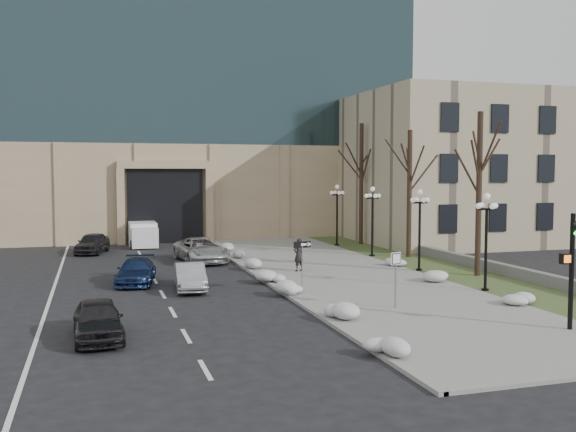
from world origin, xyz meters
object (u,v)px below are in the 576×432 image
at_px(car_e, 92,243).
at_px(one_way_sign, 305,250).
at_px(pedestrian, 299,255).
at_px(lamppost_b, 420,219).
at_px(box_truck, 142,234).
at_px(lamppost_c, 372,212).
at_px(car_b, 190,277).
at_px(keep_sign, 396,268).
at_px(lamppost_a, 486,229).
at_px(traffic_signal, 571,274).
at_px(car_a, 98,320).
at_px(car_d, 202,250).
at_px(lamppost_d, 337,207).
at_px(car_c, 136,271).

height_order(car_e, one_way_sign, one_way_sign).
relative_size(pedestrian, lamppost_b, 0.39).
relative_size(box_truck, lamppost_c, 1.22).
height_order(car_b, lamppost_b, lamppost_b).
distance_m(car_b, keep_sign, 10.41).
height_order(box_truck, lamppost_a, lamppost_a).
bearing_deg(keep_sign, lamppost_b, 40.80).
height_order(one_way_sign, lamppost_b, lamppost_b).
distance_m(car_e, box_truck, 5.40).
distance_m(traffic_signal, lamppost_c, 20.55).
xyz_separation_m(lamppost_b, lamppost_c, (0.00, 6.50, 0.00)).
relative_size(car_a, car_e, 0.94).
relative_size(car_a, lamppost_b, 0.85).
distance_m(pedestrian, lamppost_b, 7.22).
xyz_separation_m(car_e, one_way_sign, (9.68, -18.43, 1.32)).
relative_size(lamppost_b, lamppost_c, 1.00).
xyz_separation_m(car_b, lamppost_b, (13.39, 1.73, 2.42)).
bearing_deg(car_e, car_b, -59.21).
height_order(car_e, lamppost_c, lamppost_c).
bearing_deg(traffic_signal, car_b, 137.06).
bearing_deg(car_e, car_d, -29.28).
bearing_deg(car_a, one_way_sign, 29.54).
bearing_deg(pedestrian, lamppost_b, 143.47).
relative_size(car_a, one_way_sign, 1.62).
bearing_deg(lamppost_d, car_e, 176.01).
relative_size(car_d, one_way_sign, 2.23).
relative_size(traffic_signal, lamppost_d, 0.90).
distance_m(car_c, box_truck, 17.35).
bearing_deg(lamppost_a, car_d, 128.32).
xyz_separation_m(car_b, car_c, (-2.41, 2.60, -0.02)).
relative_size(car_d, box_truck, 0.96).
height_order(car_a, lamppost_a, lamppost_a).
xyz_separation_m(box_truck, one_way_sign, (5.95, -22.33, 1.16)).
bearing_deg(car_e, lamppost_c, -8.55).
bearing_deg(car_d, one_way_sign, -82.62).
relative_size(traffic_signal, lamppost_b, 0.90).
bearing_deg(car_a, car_e, 88.34).
bearing_deg(lamppost_a, lamppost_b, 90.00).
bearing_deg(lamppost_c, car_b, -148.41).
bearing_deg(keep_sign, box_truck, 91.58).
bearing_deg(car_d, car_b, -109.13).
relative_size(car_a, box_truck, 0.69).
bearing_deg(car_c, lamppost_c, 29.46).
height_order(car_a, car_c, car_a).
xyz_separation_m(car_c, lamppost_d, (15.80, 12.13, 2.44)).
distance_m(car_c, keep_sign, 13.94).
relative_size(car_c, lamppost_b, 0.92).
bearing_deg(car_a, keep_sign, 3.42).
bearing_deg(pedestrian, traffic_signal, 85.78).
bearing_deg(one_way_sign, lamppost_a, -25.03).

